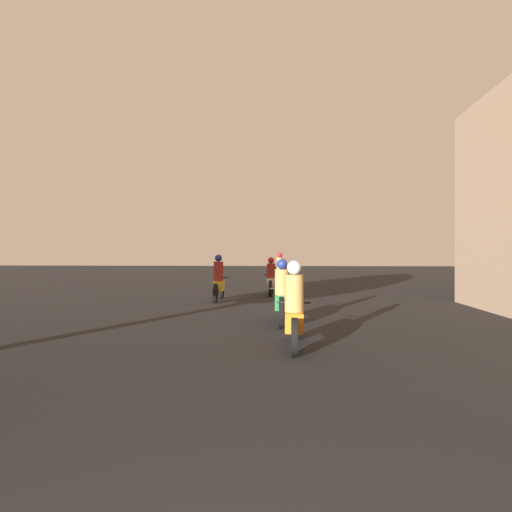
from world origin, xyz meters
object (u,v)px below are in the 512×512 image
at_px(motorcycle_yellow, 219,282).
at_px(motorcycle_white, 271,280).
at_px(motorcycle_green, 282,298).
at_px(motorcycle_silver, 280,273).
at_px(motorcycle_orange, 294,313).

bearing_deg(motorcycle_yellow, motorcycle_white, 50.60).
bearing_deg(motorcycle_green, motorcycle_silver, 85.65).
relative_size(motorcycle_orange, motorcycle_green, 0.97).
bearing_deg(motorcycle_silver, motorcycle_white, -90.39).
bearing_deg(motorcycle_silver, motorcycle_orange, -85.47).
height_order(motorcycle_orange, motorcycle_silver, motorcycle_silver).
bearing_deg(motorcycle_yellow, motorcycle_silver, 71.79).
bearing_deg(motorcycle_orange, motorcycle_silver, 89.82).
relative_size(motorcycle_yellow, motorcycle_white, 1.08).
distance_m(motorcycle_green, motorcycle_silver, 12.38).
bearing_deg(motorcycle_green, motorcycle_yellow, 106.94).
height_order(motorcycle_orange, motorcycle_white, motorcycle_orange).
height_order(motorcycle_orange, motorcycle_yellow, motorcycle_yellow).
distance_m(motorcycle_green, motorcycle_yellow, 5.76).
distance_m(motorcycle_orange, motorcycle_white, 10.50).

